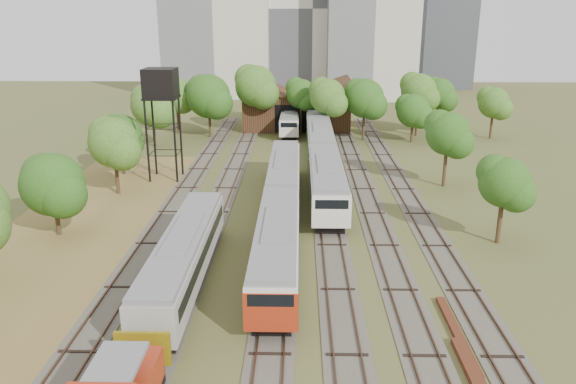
{
  "coord_description": "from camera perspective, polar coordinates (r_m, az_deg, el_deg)",
  "views": [
    {
      "loc": [
        -0.55,
        -29.26,
        16.89
      ],
      "look_at": [
        -1.49,
        16.09,
        2.5
      ],
      "focal_mm": 35.0,
      "sensor_mm": 36.0,
      "label": 1
    }
  ],
  "objects": [
    {
      "name": "water_tower",
      "position": [
        60.04,
        -12.81,
        10.42
      ],
      "size": [
        3.37,
        3.37,
        11.66
      ],
      "color": "black",
      "rests_on": "ground"
    },
    {
      "name": "rail_pile_far",
      "position": [
        33.14,
        16.8,
        -13.62
      ],
      "size": [
        0.5,
        8.0,
        0.26
      ],
      "primitive_type": "cube",
      "color": "#582A19",
      "rests_on": "ground"
    },
    {
      "name": "tracks",
      "position": [
        56.82,
        1.01,
        0.35
      ],
      "size": [
        24.6,
        80.0,
        0.19
      ],
      "color": "#4C473D",
      "rests_on": "ground"
    },
    {
      "name": "dry_grass_patch",
      "position": [
        44.47,
        -22.16,
        -6.07
      ],
      "size": [
        14.0,
        60.0,
        0.04
      ],
      "primitive_type": "cube",
      "color": "brown",
      "rests_on": "ground"
    },
    {
      "name": "old_grey_coach",
      "position": [
        37.34,
        -10.5,
        -6.42
      ],
      "size": [
        2.79,
        18.0,
        3.44
      ],
      "color": "black",
      "rests_on": "ground"
    },
    {
      "name": "tree_band_left",
      "position": [
        51.94,
        -21.22,
        3.13
      ],
      "size": [
        8.34,
        56.14,
        8.28
      ],
      "color": "#382616",
      "rests_on": "ground"
    },
    {
      "name": "ground",
      "position": [
        33.8,
        2.0,
        -12.4
      ],
      "size": [
        240.0,
        240.0,
        0.0
      ],
      "primitive_type": "plane",
      "color": "#475123",
      "rests_on": "ground"
    },
    {
      "name": "tower_centre",
      "position": [
        129.29,
        2.43,
        18.08
      ],
      "size": [
        20.0,
        18.0,
        36.0
      ],
      "primitive_type": "cube",
      "color": "beige",
      "rests_on": "ground"
    },
    {
      "name": "tree_band_right",
      "position": [
        63.67,
        15.12,
        6.11
      ],
      "size": [
        5.16,
        40.25,
        7.7
      ],
      "color": "#382616",
      "rests_on": "ground"
    },
    {
      "name": "railcar_rear",
      "position": [
        85.19,
        0.19,
        7.38
      ],
      "size": [
        2.71,
        16.08,
        3.34
      ],
      "color": "black",
      "rests_on": "ground"
    },
    {
      "name": "railcar_green_set",
      "position": [
        68.87,
        3.29,
        5.13
      ],
      "size": [
        3.12,
        52.08,
        3.87
      ],
      "color": "black",
      "rests_on": "ground"
    },
    {
      "name": "maintenance_shed",
      "position": [
        88.36,
        0.89,
        8.5
      ],
      "size": [
        16.45,
        11.55,
        7.58
      ],
      "color": "#331712",
      "rests_on": "ground"
    },
    {
      "name": "tower_far_right",
      "position": [
        143.51,
        15.72,
        15.83
      ],
      "size": [
        12.0,
        12.0,
        28.0
      ],
      "primitive_type": "cube",
      "color": "#404248",
      "rests_on": "ground"
    },
    {
      "name": "tree_band_far",
      "position": [
        80.81,
        2.06,
        9.9
      ],
      "size": [
        49.77,
        10.98,
        9.95
      ],
      "color": "#382616",
      "rests_on": "ground"
    },
    {
      "name": "railcar_red_set",
      "position": [
        45.89,
        -0.69,
        -1.43
      ],
      "size": [
        2.95,
        34.58,
        3.64
      ],
      "color": "black",
      "rests_on": "ground"
    }
  ]
}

